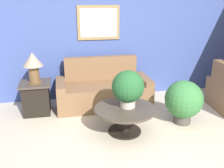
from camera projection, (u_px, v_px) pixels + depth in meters
ground_plane at (167, 161)px, 3.44m from camera, size 20.00×20.00×0.00m
wall_back at (122, 38)px, 5.49m from camera, size 7.33×0.09×2.60m
couch_main at (103, 91)px, 5.19m from camera, size 1.90×0.85×0.97m
coffee_table at (125, 114)px, 4.10m from camera, size 1.00×1.00×0.44m
side_table at (36, 98)px, 4.82m from camera, size 0.58×0.58×0.62m
table_lamp at (33, 63)px, 4.60m from camera, size 0.37×0.37×0.58m
potted_plant_on_table at (128, 88)px, 3.99m from camera, size 0.52×0.52×0.61m
potted_plant_floor at (184, 100)px, 4.38m from camera, size 0.67×0.67×0.79m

